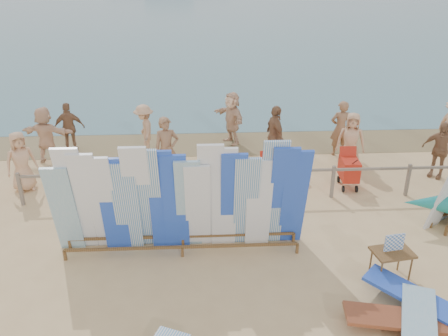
{
  "coord_description": "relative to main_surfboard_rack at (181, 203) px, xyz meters",
  "views": [
    {
      "loc": [
        -1.41,
        -7.91,
        5.92
      ],
      "look_at": [
        -0.86,
        2.73,
        1.04
      ],
      "focal_mm": 38.0,
      "sensor_mm": 36.0,
      "label": 1
    }
  ],
  "objects": [
    {
      "name": "ground",
      "position": [
        1.85,
        -0.73,
        -1.19
      ],
      "size": [
        160.0,
        160.0,
        0.0
      ],
      "primitive_type": "plane",
      "color": "#DCB77E",
      "rests_on": "ground"
    },
    {
      "name": "wet_sand_strip",
      "position": [
        1.85,
        6.47,
        -1.19
      ],
      "size": [
        40.0,
        2.6,
        0.01
      ],
      "primitive_type": "cube",
      "color": "olive",
      "rests_on": "ground"
    },
    {
      "name": "fence",
      "position": [
        1.85,
        2.27,
        -0.56
      ],
      "size": [
        12.08,
        0.08,
        0.9
      ],
      "color": "gray",
      "rests_on": "ground"
    },
    {
      "name": "main_surfboard_rack",
      "position": [
        0.0,
        0.0,
        0.0
      ],
      "size": [
        5.28,
        0.84,
        2.65
      ],
      "rotation": [
        0.0,
        0.0,
        -0.0
      ],
      "color": "brown",
      "rests_on": "ground"
    },
    {
      "name": "vendor_table",
      "position": [
        4.1,
        -1.16,
        -0.85
      ],
      "size": [
        0.84,
        0.66,
        1.02
      ],
      "rotation": [
        0.0,
        0.0,
        0.16
      ],
      "color": "brown",
      "rests_on": "ground"
    },
    {
      "name": "flat_board_d",
      "position": [
        4.55,
        -2.3,
        -1.19
      ],
      "size": [
        2.34,
        2.26,
        0.38
      ],
      "primitive_type": "cube",
      "rotation": [
        0.12,
        0.0,
        0.81
      ],
      "color": "blue",
      "rests_on": "ground"
    },
    {
      "name": "flat_board_c",
      "position": [
        4.19,
        -2.54,
        -1.19
      ],
      "size": [
        2.74,
        0.87,
        0.29
      ],
      "primitive_type": "cube",
      "rotation": [
        0.08,
        0.0,
        1.46
      ],
      "color": "brown",
      "rests_on": "ground"
    },
    {
      "name": "beach_chair_left",
      "position": [
        2.43,
        2.74,
        -0.94
      ],
      "size": [
        0.63,
        0.65,
        0.88
      ],
      "rotation": [
        0.0,
        0.0,
        -0.15
      ],
      "color": "red",
      "rests_on": "ground"
    },
    {
      "name": "beach_chair_right",
      "position": [
        2.38,
        3.39,
        -0.95
      ],
      "size": [
        0.59,
        0.61,
        0.82
      ],
      "rotation": [
        0.0,
        0.0,
        0.16
      ],
      "color": "red",
      "rests_on": "ground"
    },
    {
      "name": "stroller",
      "position": [
        4.44,
        2.85,
        -0.76
      ],
      "size": [
        0.59,
        0.81,
        1.08
      ],
      "rotation": [
        0.0,
        0.0,
        -0.06
      ],
      "color": "red",
      "rests_on": "ground"
    },
    {
      "name": "beachgoer_3",
      "position": [
        -1.32,
        5.39,
        -0.36
      ],
      "size": [
        0.63,
        1.14,
        1.66
      ],
      "primitive_type": "imported",
      "rotation": [
        0.0,
        0.0,
        4.89
      ],
      "color": "tan",
      "rests_on": "ground"
    },
    {
      "name": "beachgoer_6",
      "position": [
        4.85,
        4.16,
        -0.34
      ],
      "size": [
        0.91,
        0.62,
        1.7
      ],
      "primitive_type": "imported",
      "rotation": [
        0.0,
        0.0,
        5.99
      ],
      "color": "tan",
      "rests_on": "ground"
    },
    {
      "name": "beachgoer_7",
      "position": [
        4.8,
        5.12,
        -0.31
      ],
      "size": [
        0.66,
        0.38,
        1.77
      ],
      "primitive_type": "imported",
      "rotation": [
        0.0,
        0.0,
        3.18
      ],
      "color": "#8C6042",
      "rests_on": "ground"
    },
    {
      "name": "beachgoer_10",
      "position": [
        7.15,
        3.37,
        -0.37
      ],
      "size": [
        1.0,
        0.96,
        1.65
      ],
      "primitive_type": "imported",
      "rotation": [
        0.0,
        0.0,
        5.55
      ],
      "color": "#8C6042",
      "rests_on": "ground"
    },
    {
      "name": "beachgoer_extra_1",
      "position": [
        -3.75,
        5.86,
        -0.38
      ],
      "size": [
        0.98,
        0.49,
        1.62
      ],
      "primitive_type": "imported",
      "rotation": [
        0.0,
        0.0,
        3.23
      ],
      "color": "#8C6042",
      "rests_on": "ground"
    },
    {
      "name": "beachgoer_4",
      "position": [
        2.65,
        4.5,
        -0.27
      ],
      "size": [
        0.71,
        1.16,
        1.84
      ],
      "primitive_type": "imported",
      "rotation": [
        0.0,
        0.0,
        1.81
      ],
      "color": "#8C6042",
      "rests_on": "ground"
    },
    {
      "name": "beachgoer_0",
      "position": [
        -4.36,
        3.15,
        -0.36
      ],
      "size": [
        0.89,
        0.77,
        1.66
      ],
      "primitive_type": "imported",
      "rotation": [
        0.0,
        0.0,
        0.58
      ],
      "color": "tan",
      "rests_on": "ground"
    },
    {
      "name": "beachgoer_5",
      "position": [
        1.47,
        6.33,
        -0.31
      ],
      "size": [
        1.21,
        1.7,
        1.76
      ],
      "primitive_type": "imported",
      "rotation": [
        0.0,
        0.0,
        5.18
      ],
      "color": "beige",
      "rests_on": "ground"
    },
    {
      "name": "beachgoer_11",
      "position": [
        -4.24,
        5.03,
        -0.31
      ],
      "size": [
        1.7,
        0.83,
        1.76
      ],
      "primitive_type": "imported",
      "rotation": [
        0.0,
        0.0,
        2.95
      ],
      "color": "beige",
      "rests_on": "ground"
    },
    {
      "name": "beachgoer_1",
      "position": [
        -0.51,
        3.49,
        -0.25
      ],
      "size": [
        0.75,
        0.53,
        1.88
      ],
      "primitive_type": "imported",
      "rotation": [
        0.0,
        0.0,
        0.24
      ],
      "color": "#8C6042",
      "rests_on": "ground"
    }
  ]
}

